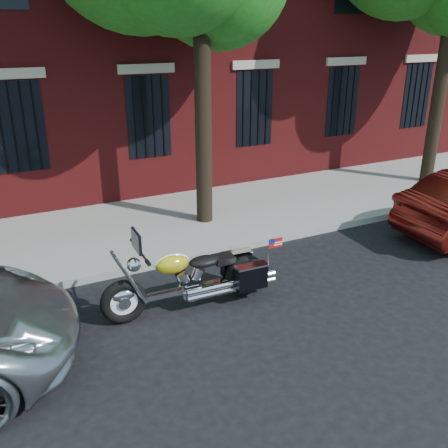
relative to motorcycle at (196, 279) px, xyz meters
name	(u,v)px	position (x,y,z in m)	size (l,w,h in m)	color
ground	(247,285)	(1.10, 0.27, -0.50)	(120.00, 120.00, 0.00)	black
curb	(214,252)	(1.10, 1.65, -0.43)	(40.00, 0.16, 0.15)	gray
sidewalk	(179,221)	(1.10, 3.53, -0.43)	(40.00, 3.60, 0.15)	gray
motorcycle	(196,279)	(0.00, 0.00, 0.00)	(2.93, 0.87, 1.48)	black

